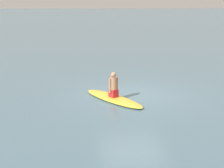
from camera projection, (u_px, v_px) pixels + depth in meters
ground_plane at (133, 94)px, 13.01m from camera, size 400.00×400.00×0.00m
surfboard at (113, 98)px, 12.24m from camera, size 3.05×2.16×0.12m
person_paddler at (113, 86)px, 12.13m from camera, size 0.38×0.38×0.91m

